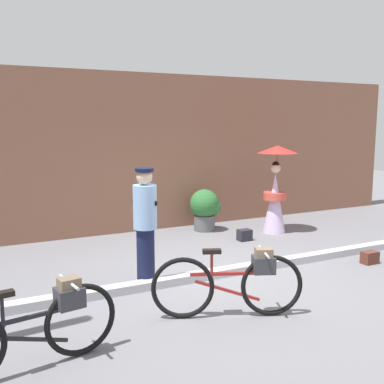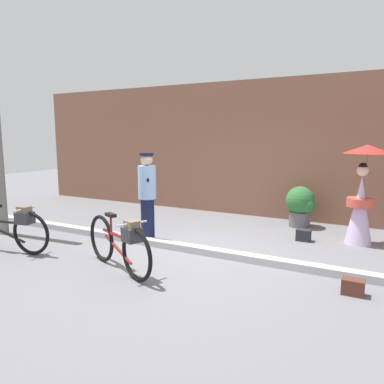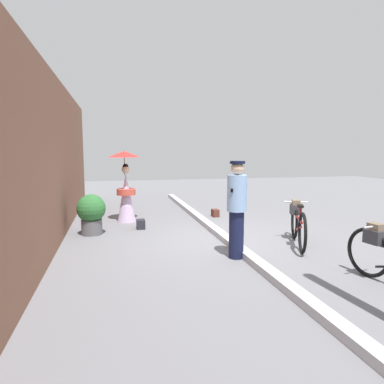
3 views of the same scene
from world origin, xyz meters
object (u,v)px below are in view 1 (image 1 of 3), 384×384
object	(u,v)px
bicycle_far_side	(234,281)
person_officer	(145,223)
bicycle_near_officer	(35,325)
backpack_on_pavement	(370,257)
backpack_spare	(245,235)
person_with_parasol	(275,188)
potted_plant_by_door	(205,208)

from	to	relation	value
bicycle_far_side	person_officer	xyz separation A→B (m)	(-0.56, 1.52, 0.47)
bicycle_far_side	bicycle_near_officer	bearing A→B (deg)	-175.92
backpack_on_pavement	backpack_spare	world-z (taller)	backpack_spare
bicycle_far_side	backpack_on_pavement	xyz separation A→B (m)	(3.15, 0.77, -0.34)
backpack_on_pavement	backpack_spare	bearing A→B (deg)	115.80
backpack_on_pavement	backpack_spare	distance (m)	2.44
person_officer	backpack_on_pavement	bearing A→B (deg)	-11.39
person_with_parasol	backpack_on_pavement	bearing A→B (deg)	-87.69
bicycle_near_officer	person_officer	distance (m)	2.47
bicycle_near_officer	potted_plant_by_door	size ratio (longest dim) A/B	1.99
bicycle_far_side	potted_plant_by_door	world-z (taller)	potted_plant_by_door
person_officer	backpack_spare	world-z (taller)	person_officer
bicycle_near_officer	backpack_spare	bearing A→B (deg)	35.45
potted_plant_by_door	backpack_on_pavement	size ratio (longest dim) A/B	3.32
person_with_parasol	backpack_spare	world-z (taller)	person_with_parasol
potted_plant_by_door	backpack_spare	bearing A→B (deg)	-75.00
backpack_spare	potted_plant_by_door	bearing A→B (deg)	105.00
person_with_parasol	bicycle_near_officer	bearing A→B (deg)	-147.31
person_officer	person_with_parasol	xyz separation A→B (m)	(3.61, 1.76, 0.04)
potted_plant_by_door	person_officer	bearing A→B (deg)	-132.51
bicycle_near_officer	person_with_parasol	distance (m)	6.39
bicycle_near_officer	person_with_parasol	bearing A→B (deg)	32.69
bicycle_far_side	backpack_spare	xyz separation A→B (m)	(2.09, 2.97, -0.33)
bicycle_far_side	backpack_spare	world-z (taller)	bicycle_far_side
person_with_parasol	backpack_spare	size ratio (longest dim) A/B	7.03
backpack_on_pavement	bicycle_far_side	bearing A→B (deg)	-166.29
person_with_parasol	backpack_on_pavement	xyz separation A→B (m)	(0.10, -2.51, -0.85)
potted_plant_by_door	backpack_spare	distance (m)	1.22
bicycle_near_officer	bicycle_far_side	bearing A→B (deg)	4.08
person_officer	potted_plant_by_door	xyz separation A→B (m)	(2.35, 2.57, -0.41)
potted_plant_by_door	backpack_spare	size ratio (longest dim) A/B	3.43
bicycle_near_officer	potted_plant_by_door	xyz separation A→B (m)	(4.10, 4.25, 0.06)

